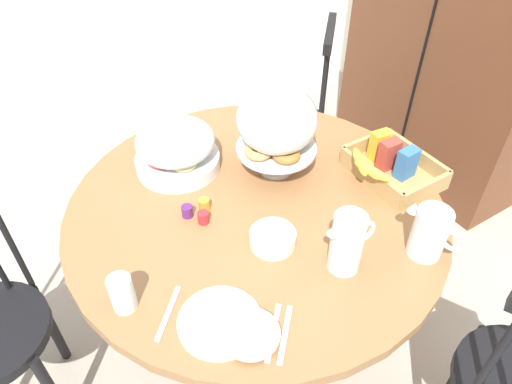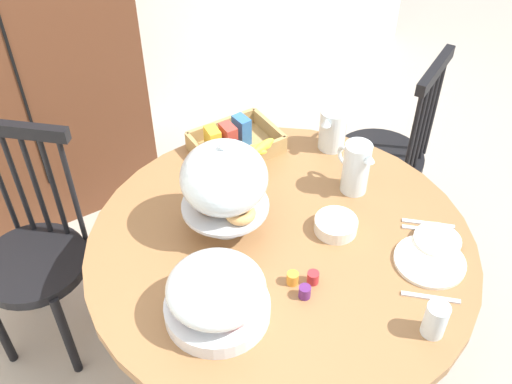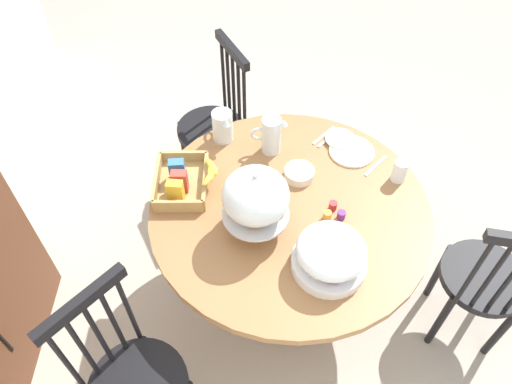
{
  "view_description": "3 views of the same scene",
  "coord_description": "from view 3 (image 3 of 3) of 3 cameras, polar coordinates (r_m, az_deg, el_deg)",
  "views": [
    {
      "loc": [
        1.05,
        -0.63,
        1.8
      ],
      "look_at": [
        0.09,
        -0.04,
        0.79
      ],
      "focal_mm": 32.89,
      "sensor_mm": 36.0,
      "label": 1
    },
    {
      "loc": [
        -0.68,
        -1.09,
        2.12
      ],
      "look_at": [
        0.09,
        0.11,
        0.84
      ],
      "focal_mm": 41.62,
      "sensor_mm": 36.0,
      "label": 2
    },
    {
      "loc": [
        -1.27,
        0.13,
        2.43
      ],
      "look_at": [
        0.09,
        0.11,
        0.84
      ],
      "focal_mm": 34.42,
      "sensor_mm": 36.0,
      "label": 3
    }
  ],
  "objects": [
    {
      "name": "ground_plane",
      "position": [
        2.74,
        2.48,
        -12.93
      ],
      "size": [
        10.0,
        10.0,
        0.0
      ],
      "primitive_type": "plane",
      "color": "#A89E8E"
    },
    {
      "name": "table_knife",
      "position": [
        2.49,
        8.43,
        6.19
      ],
      "size": [
        0.13,
        0.13,
        0.01
      ],
      "primitive_type": "cube",
      "rotation": [
        0.0,
        0.0,
        5.53
      ],
      "color": "silver",
      "rests_on": "dining_table"
    },
    {
      "name": "drinking_glass",
      "position": [
        2.33,
        16.35,
        2.36
      ],
      "size": [
        0.06,
        0.06,
        0.11
      ],
      "primitive_type": "cylinder",
      "color": "silver",
      "rests_on": "dining_table"
    },
    {
      "name": "windsor_chair_near_window",
      "position": [
        2.15,
        -13.96,
        -20.75
      ],
      "size": [
        0.47,
        0.47,
        0.97
      ],
      "color": "black",
      "rests_on": "ground_plane"
    },
    {
      "name": "windsor_chair_by_cabinet",
      "position": [
        2.52,
        25.02,
        -9.39
      ],
      "size": [
        0.41,
        0.41,
        0.97
      ],
      "color": "black",
      "rests_on": "ground_plane"
    },
    {
      "name": "china_plate_large",
      "position": [
        2.44,
        11.05,
        4.66
      ],
      "size": [
        0.22,
        0.22,
        0.01
      ],
      "primitive_type": "cylinder",
      "color": "white",
      "rests_on": "dining_table"
    },
    {
      "name": "fruit_platter_covered",
      "position": [
        1.94,
        8.64,
        -7.22
      ],
      "size": [
        0.3,
        0.3,
        0.18
      ],
      "color": "silver",
      "rests_on": "dining_table"
    },
    {
      "name": "pastry_stand_with_dome",
      "position": [
        1.94,
        -0.05,
        -0.68
      ],
      "size": [
        0.28,
        0.28,
        0.34
      ],
      "color": "silver",
      "rests_on": "dining_table"
    },
    {
      "name": "dining_table",
      "position": [
        2.34,
        3.7,
        -4.82
      ],
      "size": [
        1.25,
        1.25,
        0.74
      ],
      "color": "olive",
      "rests_on": "ground_plane"
    },
    {
      "name": "cereal_basket",
      "position": [
        2.23,
        -8.4,
        1.32
      ],
      "size": [
        0.32,
        0.3,
        0.12
      ],
      "color": "tan",
      "rests_on": "dining_table"
    },
    {
      "name": "orange_juice_pitcher",
      "position": [
        2.42,
        -3.91,
        7.54
      ],
      "size": [
        0.18,
        0.1,
        0.16
      ],
      "color": "silver",
      "rests_on": "dining_table"
    },
    {
      "name": "jam_jar_grape",
      "position": [
        2.14,
        9.88,
        -2.66
      ],
      "size": [
        0.04,
        0.04,
        0.04
      ],
      "primitive_type": "cylinder",
      "color": "#5B2366",
      "rests_on": "dining_table"
    },
    {
      "name": "milk_pitcher",
      "position": [
        2.35,
        1.76,
        6.45
      ],
      "size": [
        0.09,
        0.17,
        0.19
      ],
      "color": "silver",
      "rests_on": "dining_table"
    },
    {
      "name": "jam_jar_strawberry",
      "position": [
        2.17,
        8.93,
        -1.58
      ],
      "size": [
        0.04,
        0.04,
        0.04
      ],
      "primitive_type": "cylinder",
      "color": "#B7282D",
      "rests_on": "dining_table"
    },
    {
      "name": "dinner_fork",
      "position": [
        2.5,
        7.89,
        6.52
      ],
      "size": [
        0.13,
        0.13,
        0.01
      ],
      "primitive_type": "cube",
      "rotation": [
        0.0,
        0.0,
        5.53
      ],
      "color": "silver",
      "rests_on": "dining_table"
    },
    {
      "name": "jam_jar_apricot",
      "position": [
        2.13,
        8.28,
        -2.68
      ],
      "size": [
        0.04,
        0.04,
        0.04
      ],
      "primitive_type": "cylinder",
      "color": "orange",
      "rests_on": "dining_table"
    },
    {
      "name": "windsor_chair_facing_door",
      "position": [
        2.96,
        -4.84,
        7.43
      ],
      "size": [
        0.45,
        0.45,
        0.97
      ],
      "color": "black",
      "rests_on": "ground_plane"
    },
    {
      "name": "cereal_bowl",
      "position": [
        2.28,
        5.04,
        2.18
      ],
      "size": [
        0.14,
        0.14,
        0.04
      ],
      "primitive_type": "cylinder",
      "color": "white",
      "rests_on": "dining_table"
    },
    {
      "name": "soup_spoon",
      "position": [
        2.4,
        13.73,
        2.96
      ],
      "size": [
        0.13,
        0.13,
        0.01
      ],
      "primitive_type": "cube",
      "rotation": [
        0.0,
        0.0,
        5.53
      ],
      "color": "silver",
      "rests_on": "dining_table"
    },
    {
      "name": "china_plate_small",
      "position": [
        2.48,
        9.79,
        6.11
      ],
      "size": [
        0.15,
        0.15,
        0.01
      ],
      "primitive_type": "cylinder",
      "color": "white",
      "rests_on": "china_plate_large"
    }
  ]
}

